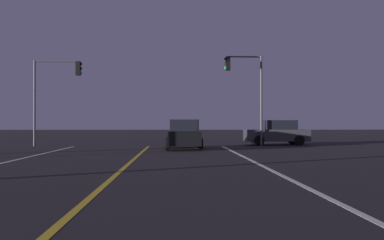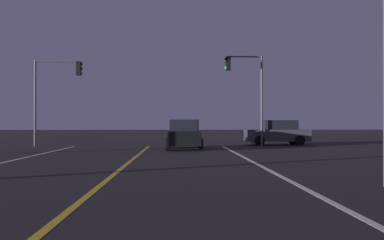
{
  "view_description": "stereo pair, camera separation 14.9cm",
  "coord_description": "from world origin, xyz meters",
  "px_view_note": "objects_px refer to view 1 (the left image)",
  "views": [
    {
      "loc": [
        1.7,
        0.69,
        1.5
      ],
      "look_at": [
        2.68,
        25.73,
        1.68
      ],
      "focal_mm": 40.93,
      "sensor_mm": 36.0,
      "label": 1
    },
    {
      "loc": [
        1.85,
        0.69,
        1.5
      ],
      "look_at": [
        2.68,
        25.73,
        1.68
      ],
      "focal_mm": 40.93,
      "sensor_mm": 36.0,
      "label": 2
    }
  ],
  "objects_px": {
    "car_ahead_far": "(184,135)",
    "traffic_light_near_right": "(245,80)",
    "car_crossing_side": "(277,133)",
    "traffic_light_near_left": "(57,83)"
  },
  "relations": [
    {
      "from": "car_crossing_side",
      "to": "traffic_light_near_right",
      "type": "relative_size",
      "value": 0.72
    },
    {
      "from": "car_ahead_far",
      "to": "traffic_light_near_right",
      "type": "relative_size",
      "value": 0.72
    },
    {
      "from": "traffic_light_near_left",
      "to": "car_crossing_side",
      "type": "bearing_deg",
      "value": 4.39
    },
    {
      "from": "traffic_light_near_right",
      "to": "traffic_light_near_left",
      "type": "xyz_separation_m",
      "value": [
        -12.24,
        0.0,
        -0.21
      ]
    },
    {
      "from": "traffic_light_near_right",
      "to": "car_crossing_side",
      "type": "bearing_deg",
      "value": -155.15
    },
    {
      "from": "traffic_light_near_right",
      "to": "car_ahead_far",
      "type": "bearing_deg",
      "value": 40.63
    },
    {
      "from": "car_crossing_side",
      "to": "traffic_light_near_right",
      "type": "height_order",
      "value": "traffic_light_near_right"
    },
    {
      "from": "traffic_light_near_left",
      "to": "car_ahead_far",
      "type": "bearing_deg",
      "value": -23.18
    },
    {
      "from": "car_ahead_far",
      "to": "traffic_light_near_right",
      "type": "bearing_deg",
      "value": -49.37
    },
    {
      "from": "car_crossing_side",
      "to": "traffic_light_near_left",
      "type": "distance_m",
      "value": 15.08
    }
  ]
}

